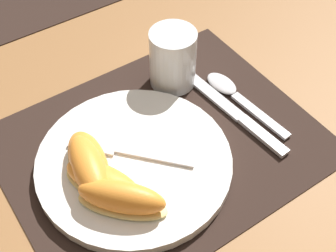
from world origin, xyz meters
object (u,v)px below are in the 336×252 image
Objects in this scene: juice_glass at (173,62)px; fork at (121,150)px; citrus_wedge_0 at (88,162)px; citrus_wedge_3 at (122,198)px; citrus_wedge_2 at (104,182)px; knife at (234,112)px; citrus_wedge_1 at (90,170)px; plate at (134,163)px; spoon at (232,92)px.

fork is (-0.15, -0.09, -0.02)m from juice_glass.
citrus_wedge_0 is 1.04× the size of citrus_wedge_3.
fork is 0.07m from citrus_wedge_2.
citrus_wedge_2 is (0.00, -0.04, -0.00)m from citrus_wedge_0.
citrus_wedge_3 is at bearing -166.58° from knife.
citrus_wedge_3 is (-0.23, -0.06, 0.03)m from knife.
citrus_wedge_0 reaches higher than knife.
fork is at bearing 16.62° from citrus_wedge_1.
citrus_wedge_0 is at bearing 69.85° from citrus_wedge_1.
plate is at bearing 179.61° from knife.
plate is 2.81× the size of juice_glass.
citrus_wedge_0 reaches higher than spoon.
citrus_wedge_0 is 0.08m from citrus_wedge_3.
knife is 0.04m from spoon.
fork is (-0.19, 0.02, 0.02)m from knife.
citrus_wedge_2 is at bearing -73.74° from citrus_wedge_1.
plate is 2.18× the size of citrus_wedge_1.
citrus_wedge_3 is (-0.04, -0.08, 0.02)m from fork.
citrus_wedge_0 is (-0.24, 0.02, 0.03)m from knife.
plate is 0.07m from citrus_wedge_1.
spoon is 1.39× the size of citrus_wedge_1.
knife is at bearing -0.39° from plate.
citrus_wedge_1 is at bearing 106.26° from citrus_wedge_2.
citrus_wedge_3 reaches higher than citrus_wedge_2.
spoon is at bearing 11.57° from citrus_wedge_2.
citrus_wedge_0 is at bearing -176.95° from spoon.
knife is 1.89× the size of citrus_wedge_0.
fork is at bearing 172.78° from knife.
plate is at bearing -4.87° from citrus_wedge_1.
knife is at bearing -124.22° from spoon.
juice_glass is at bearing 40.98° from citrus_wedge_3.
plate is at bearing -141.88° from juice_glass.
knife is 1.77× the size of citrus_wedge_2.
citrus_wedge_2 is (-0.06, -0.02, 0.02)m from plate.
citrus_wedge_1 reaches higher than knife.
knife is 1.29× the size of spoon.
spoon is at bearing 3.05° from citrus_wedge_0.
citrus_wedge_3 reaches higher than citrus_wedge_0.
fork is at bearing 106.45° from plate.
citrus_wedge_0 and citrus_wedge_2 have the same top height.
citrus_wedge_1 reaches higher than citrus_wedge_2.
fork is 0.09m from citrus_wedge_3.
knife is 0.24m from citrus_wedge_2.
spoon is (0.20, 0.03, -0.00)m from plate.
citrus_wedge_0 is at bearing 95.25° from citrus_wedge_3.
spoon is at bearing 19.57° from citrus_wedge_3.
juice_glass is 0.77× the size of citrus_wedge_2.
citrus_wedge_2 is 0.04m from citrus_wedge_3.
citrus_wedge_0 is (-0.05, -0.00, 0.01)m from fork.
juice_glass reaches higher than knife.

